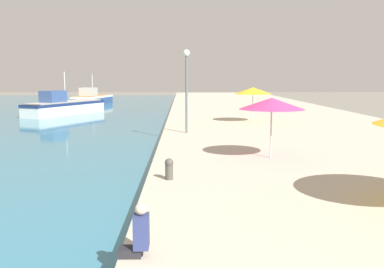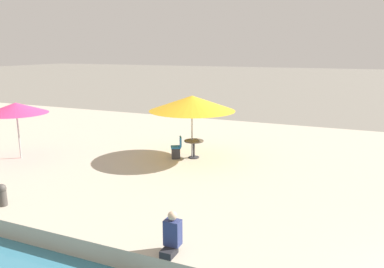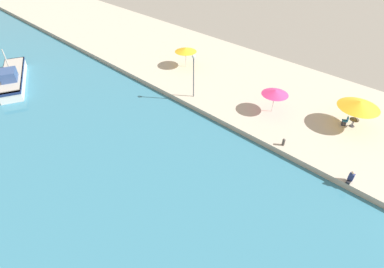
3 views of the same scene
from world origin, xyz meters
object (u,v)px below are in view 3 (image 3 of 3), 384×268
object	(u,v)px
mooring_bollard	(284,142)
cafe_umbrella_striped	(186,50)
fishing_boat_mid	(13,77)
lamppost	(194,69)
cafe_umbrella_white	(275,92)
cafe_umbrella_pink	(359,104)
cafe_chair_left	(344,122)
cafe_table	(354,121)
person_at_quay	(351,177)

from	to	relation	value
mooring_bollard	cafe_umbrella_striped	bearing A→B (deg)	72.42
fishing_boat_mid	lamppost	xyz separation A→B (m)	(11.50, -17.38, 2.80)
fishing_boat_mid	cafe_umbrella_white	size ratio (longest dim) A/B	3.85
fishing_boat_mid	cafe_umbrella_striped	size ratio (longest dim) A/B	3.68
cafe_umbrella_pink	cafe_chair_left	bearing A→B (deg)	124.68
cafe_umbrella_pink	cafe_table	bearing A→B (deg)	-101.74
cafe_umbrella_striped	cafe_table	size ratio (longest dim) A/B	3.27
cafe_umbrella_pink	lamppost	xyz separation A→B (m)	(-6.05, 13.91, 0.82)
cafe_table	cafe_chair_left	world-z (taller)	cafe_chair_left
fishing_boat_mid	lamppost	size ratio (longest dim) A/B	2.11
fishing_boat_mid	mooring_bollard	xyz separation A→B (m)	(10.87, -28.24, 0.05)
cafe_umbrella_pink	cafe_table	xyz separation A→B (m)	(-0.02, -0.09, -1.74)
cafe_umbrella_white	cafe_umbrella_striped	world-z (taller)	cafe_umbrella_striped
fishing_boat_mid	cafe_umbrella_striped	distance (m)	20.01
cafe_umbrella_striped	mooring_bollard	bearing A→B (deg)	-107.58
lamppost	cafe_table	bearing A→B (deg)	-66.70
cafe_table	cafe_chair_left	xyz separation A→B (m)	(-0.35, 0.63, -0.21)
cafe_chair_left	cafe_umbrella_striped	bearing A→B (deg)	64.03
cafe_umbrella_white	cafe_umbrella_striped	bearing A→B (deg)	83.78
cafe_umbrella_pink	cafe_table	distance (m)	1.75
cafe_umbrella_white	mooring_bollard	bearing A→B (deg)	-137.86
cafe_umbrella_striped	person_at_quay	bearing A→B (deg)	-104.17
cafe_chair_left	lamppost	bearing A→B (deg)	83.78
fishing_boat_mid	cafe_chair_left	size ratio (longest dim) A/B	10.57
cafe_umbrella_pink	cafe_table	world-z (taller)	cafe_umbrella_pink
cafe_table	fishing_boat_mid	bearing A→B (deg)	119.19
fishing_boat_mid	lamppost	bearing A→B (deg)	-31.98
cafe_umbrella_white	cafe_table	bearing A→B (deg)	-66.54
cafe_umbrella_pink	cafe_chair_left	world-z (taller)	cafe_umbrella_pink
mooring_bollard	lamppost	distance (m)	11.22
person_at_quay	lamppost	xyz separation A→B (m)	(0.98, 16.45, 2.67)
cafe_umbrella_white	cafe_umbrella_striped	distance (m)	13.14
cafe_umbrella_pink	mooring_bollard	distance (m)	7.59
lamppost	person_at_quay	bearing A→B (deg)	-93.41
cafe_umbrella_striped	mooring_bollard	world-z (taller)	cafe_umbrella_striped
cafe_umbrella_pink	mooring_bollard	size ratio (longest dim) A/B	5.36
fishing_boat_mid	cafe_chair_left	world-z (taller)	fishing_boat_mid
fishing_boat_mid	person_at_quay	bearing A→B (deg)	-48.20
fishing_boat_mid	person_at_quay	distance (m)	35.43
fishing_boat_mid	cafe_umbrella_white	bearing A→B (deg)	-34.86
cafe_umbrella_white	lamppost	xyz separation A→B (m)	(-3.17, 7.42, 1.00)
cafe_umbrella_white	person_at_quay	world-z (taller)	cafe_umbrella_white
cafe_umbrella_pink	person_at_quay	size ratio (longest dim) A/B	3.66
lamppost	fishing_boat_mid	bearing A→B (deg)	123.49
fishing_boat_mid	cafe_umbrella_white	distance (m)	28.87
cafe_umbrella_striped	lamppost	size ratio (longest dim) A/B	0.57
cafe_table	lamppost	distance (m)	15.46
cafe_chair_left	mooring_bollard	xyz separation A→B (m)	(-6.31, 2.51, 0.02)
cafe_table	lamppost	bearing A→B (deg)	113.30
cafe_table	cafe_umbrella_striped	bearing A→B (deg)	94.17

